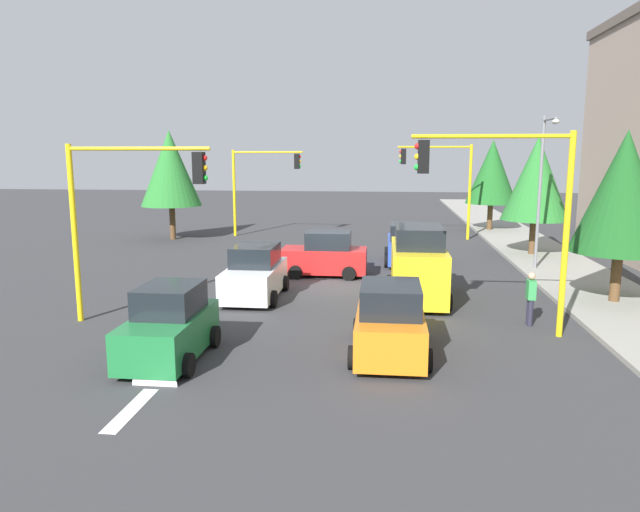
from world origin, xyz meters
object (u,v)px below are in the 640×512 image
(street_lamp_curbside, at_px, (543,177))
(traffic_signal_near_left, at_px, (506,193))
(tree_roadside_far, at_px, (492,172))
(traffic_signal_far_right, at_px, (261,175))
(tree_roadside_mid, at_px, (536,179))
(pedestrian_crossing, at_px, (531,297))
(traffic_signal_far_left, at_px, (441,173))
(traffic_signal_near_right, at_px, (127,198))
(tree_roadside_near, at_px, (623,192))
(car_orange, at_px, (390,322))
(car_red, at_px, (325,256))
(car_blue, at_px, (405,245))
(car_white, at_px, (255,274))
(tree_opposite_side, at_px, (170,168))
(delivery_van_yellow, at_px, (418,266))
(car_green, at_px, (169,326))

(street_lamp_curbside, bearing_deg, traffic_signal_near_left, -19.77)
(tree_roadside_far, bearing_deg, traffic_signal_far_right, -75.24)
(tree_roadside_mid, distance_m, pedestrian_crossing, 13.67)
(tree_roadside_mid, bearing_deg, traffic_signal_far_left, -144.56)
(traffic_signal_far_left, height_order, traffic_signal_far_right, traffic_signal_far_left)
(traffic_signal_near_right, height_order, tree_roadside_mid, tree_roadside_mid)
(traffic_signal_far_left, height_order, tree_roadside_near, tree_roadside_near)
(street_lamp_curbside, height_order, tree_roadside_near, street_lamp_curbside)
(tree_roadside_mid, relative_size, car_orange, 1.55)
(traffic_signal_far_left, bearing_deg, traffic_signal_near_right, -29.74)
(car_orange, bearing_deg, car_red, -164.65)
(tree_roadside_far, height_order, pedestrian_crossing, tree_roadside_far)
(tree_roadside_far, xyz_separation_m, car_blue, (12.65, -6.20, -3.20))
(car_white, bearing_deg, tree_opposite_side, -149.38)
(delivery_van_yellow, relative_size, car_green, 1.31)
(car_orange, bearing_deg, car_green, -80.12)
(car_orange, bearing_deg, car_white, -139.49)
(tree_roadside_mid, distance_m, car_green, 21.94)
(car_red, xyz_separation_m, car_green, (11.16, -2.97, -0.00))
(delivery_van_yellow, bearing_deg, tree_roadside_near, 89.97)
(tree_roadside_far, distance_m, tree_opposite_side, 21.36)
(car_orange, bearing_deg, tree_roadside_far, 164.96)
(traffic_signal_near_right, distance_m, car_white, 5.77)
(tree_roadside_far, xyz_separation_m, car_red, (16.00, -9.82, -3.20))
(traffic_signal_near_right, bearing_deg, car_red, 146.10)
(traffic_signal_far_left, relative_size, tree_opposite_side, 0.87)
(car_white, bearing_deg, car_orange, 40.51)
(traffic_signal_far_right, height_order, tree_opposite_side, tree_opposite_side)
(car_green, relative_size, car_orange, 0.91)
(traffic_signal_near_right, bearing_deg, pedestrian_crossing, 94.88)
(delivery_van_yellow, relative_size, car_blue, 1.18)
(car_blue, bearing_deg, tree_roadside_far, 153.90)
(tree_roadside_near, xyz_separation_m, tree_opposite_side, (-14.00, -21.50, 0.40))
(traffic_signal_far_left, distance_m, tree_opposite_side, 16.85)
(tree_roadside_near, bearing_deg, car_red, -110.29)
(street_lamp_curbside, distance_m, tree_roadside_far, 14.39)
(car_white, height_order, car_orange, same)
(tree_roadside_far, relative_size, car_orange, 1.56)
(tree_roadside_near, bearing_deg, car_blue, -135.60)
(street_lamp_curbside, distance_m, delivery_van_yellow, 8.55)
(tree_roadside_far, distance_m, pedestrian_crossing, 23.29)
(delivery_van_yellow, bearing_deg, car_white, -87.12)
(pedestrian_crossing, bearing_deg, traffic_signal_near_left, -46.60)
(tree_roadside_mid, height_order, car_green, tree_roadside_mid)
(traffic_signal_near_left, bearing_deg, tree_roadside_mid, 163.10)
(street_lamp_curbside, xyz_separation_m, car_blue, (-1.74, -5.90, -3.45))
(traffic_signal_near_left, distance_m, pedestrian_crossing, 3.67)
(traffic_signal_near_left, xyz_separation_m, car_white, (-3.70, -8.28, -3.33))
(tree_roadside_mid, height_order, pedestrian_crossing, tree_roadside_mid)
(tree_roadside_near, bearing_deg, car_green, -62.55)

